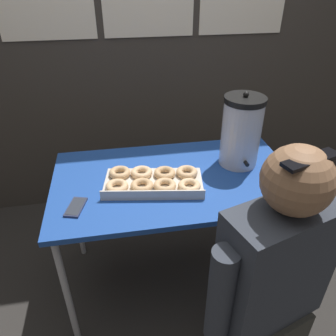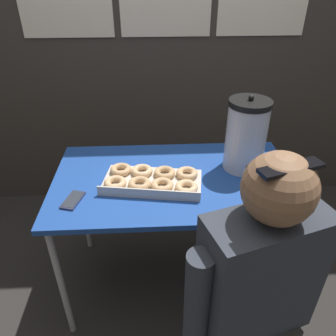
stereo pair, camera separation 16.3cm
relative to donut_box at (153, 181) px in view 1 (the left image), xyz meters
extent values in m
plane|color=#2D2B28|center=(0.12, 0.05, -0.79)|extent=(12.00, 12.00, 0.00)
cube|color=#38332D|center=(0.12, 1.02, 0.58)|extent=(6.00, 0.10, 2.75)
cube|color=#1E479E|center=(0.12, 0.05, -0.04)|extent=(1.23, 0.72, 0.03)
cylinder|color=#ADADB2|center=(-0.45, -0.27, -0.42)|extent=(0.03, 0.03, 0.74)
cylinder|color=#ADADB2|center=(0.69, -0.27, -0.42)|extent=(0.03, 0.03, 0.74)
cylinder|color=#ADADB2|center=(-0.45, 0.36, -0.42)|extent=(0.03, 0.03, 0.74)
cylinder|color=#ADADB2|center=(0.69, 0.36, -0.42)|extent=(0.03, 0.03, 0.74)
cube|color=beige|center=(0.00, 0.00, -0.01)|extent=(0.52, 0.33, 0.02)
cube|color=beige|center=(-0.02, -0.12, 0.01)|extent=(0.48, 0.08, 0.04)
torus|color=#E8BA87|center=(-0.18, -0.03, 0.01)|extent=(0.12, 0.12, 0.03)
torus|color=tan|center=(-0.06, -0.04, 0.01)|extent=(0.15, 0.15, 0.03)
torus|color=#DDAF7C|center=(0.05, -0.06, 0.01)|extent=(0.12, 0.12, 0.03)
torus|color=#EDBF8C|center=(0.16, -0.08, 0.01)|extent=(0.15, 0.15, 0.03)
torus|color=tan|center=(-0.16, 0.09, 0.01)|extent=(0.15, 0.15, 0.03)
torus|color=#EEC08D|center=(-0.05, 0.07, 0.01)|extent=(0.12, 0.12, 0.03)
torus|color=tan|center=(0.06, 0.05, 0.01)|extent=(0.12, 0.12, 0.03)
torus|color=#DFB17E|center=(0.18, 0.04, 0.01)|extent=(0.14, 0.14, 0.03)
cylinder|color=silver|center=(0.48, 0.13, 0.15)|extent=(0.20, 0.20, 0.35)
cylinder|color=black|center=(0.48, 0.13, 0.34)|extent=(0.21, 0.21, 0.03)
sphere|color=black|center=(0.48, 0.13, 0.36)|extent=(0.03, 0.03, 0.03)
cylinder|color=black|center=(0.48, 0.03, 0.04)|extent=(0.02, 0.05, 0.02)
cube|color=#2D334C|center=(-0.37, -0.12, -0.02)|extent=(0.10, 0.15, 0.01)
cube|color=#2D333D|center=(-0.37, -0.12, -0.01)|extent=(0.09, 0.13, 0.00)
cube|color=#333842|center=(0.38, -0.57, -0.04)|extent=(0.46, 0.31, 0.54)
sphere|color=#8E6647|center=(0.38, -0.57, 0.34)|extent=(0.23, 0.23, 0.23)
cube|color=black|center=(0.39, -0.60, 0.43)|extent=(0.20, 0.11, 0.01)
cylinder|color=#333842|center=(0.61, -0.50, -0.07)|extent=(0.09, 0.09, 0.43)
cylinder|color=#333842|center=(0.15, -0.64, -0.07)|extent=(0.09, 0.09, 0.43)
camera|label=1|loc=(-0.16, -1.32, 0.91)|focal=35.00mm
camera|label=2|loc=(0.01, -1.33, 0.91)|focal=35.00mm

